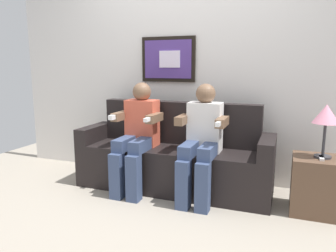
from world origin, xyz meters
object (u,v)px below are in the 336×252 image
Objects in this scene: couch at (174,160)px; table_lamp at (326,116)px; person_on_right at (202,138)px; side_table_right at (315,185)px; spare_remote_on_table at (321,158)px; person_on_left at (137,133)px.

table_lamp is (1.39, -0.10, 0.55)m from couch.
side_table_right is (1.01, 0.06, -0.36)m from person_on_right.
table_lamp is (1.05, 0.07, 0.25)m from person_on_right.
couch is 4.35× the size of table_lamp.
side_table_right is at bearing 3.45° from person_on_right.
side_table_right is 1.09× the size of table_lamp.
table_lamp is 0.35m from spare_remote_on_table.
couch is at bearing 175.83° from table_lamp.
table_lamp is 3.54× the size of spare_remote_on_table.
couch is 0.48m from person_on_left.
couch reaches higher than side_table_right.
couch is 4.00× the size of side_table_right.
side_table_right is at bearing 2.09° from person_on_left.
table_lamp is (1.73, 0.07, 0.25)m from person_on_left.
spare_remote_on_table is at bearing -103.06° from table_lamp.
table_lamp reaches higher than spare_remote_on_table.
spare_remote_on_table is (-0.01, -0.05, -0.35)m from table_lamp.
person_on_left is 8.54× the size of spare_remote_on_table.
person_on_left reaches higher than table_lamp.
table_lamp is (0.04, 0.00, 0.61)m from side_table_right.
person_on_right is 8.54× the size of spare_remote_on_table.
person_on_left is 1.00× the size of person_on_right.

